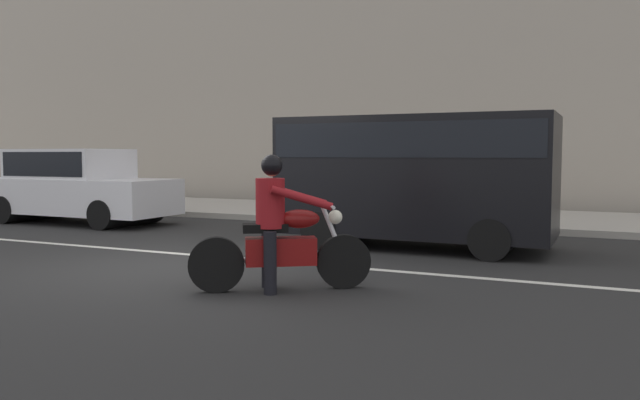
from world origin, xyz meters
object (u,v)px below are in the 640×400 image
at_px(street_sign_post, 305,154).
at_px(parked_van_black, 416,172).
at_px(motorcycle_with_rider_crimson, 280,235).
at_px(pedestrian_bystander, 408,175).
at_px(parked_sedan_white, 75,185).

bearing_deg(street_sign_post, parked_van_black, -46.38).
height_order(motorcycle_with_rider_crimson, street_sign_post, street_sign_post).
bearing_deg(pedestrian_bystander, parked_sedan_white, -152.08).
relative_size(parked_van_black, pedestrian_bystander, 2.72).
relative_size(parked_sedan_white, street_sign_post, 1.96).
height_order(parked_van_black, parked_sedan_white, parked_van_black).
bearing_deg(motorcycle_with_rider_crimson, parked_sedan_white, 150.34).
bearing_deg(parked_sedan_white, pedestrian_bystander, 27.92).
distance_m(parked_sedan_white, street_sign_post, 5.73).
xyz_separation_m(parked_sedan_white, pedestrian_bystander, (6.90, 3.65, 0.22)).
relative_size(motorcycle_with_rider_crimson, parked_van_black, 0.41).
relative_size(parked_van_black, street_sign_post, 1.86).
height_order(parked_sedan_white, street_sign_post, street_sign_post).
bearing_deg(motorcycle_with_rider_crimson, street_sign_post, 114.28).
distance_m(motorcycle_with_rider_crimson, parked_van_black, 4.05).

